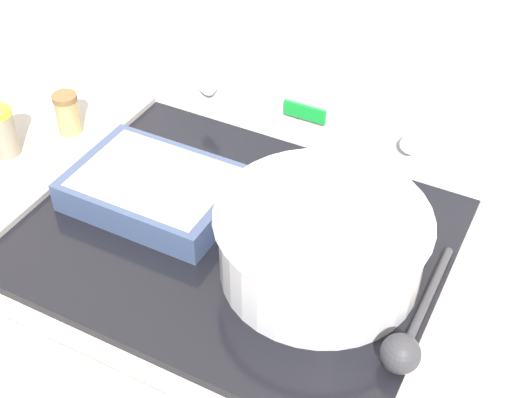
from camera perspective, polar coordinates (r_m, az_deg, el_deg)
stove_range at (r=1.65m, az=-0.91°, el=-13.76°), size 0.74×0.67×0.91m
control_panel at (r=1.46m, az=4.43°, el=7.29°), size 0.74×0.07×0.17m
side_counter at (r=1.92m, az=-18.05°, el=-5.75°), size 0.54×0.64×0.92m
mixing_bowl at (r=1.17m, az=5.26°, el=-3.24°), size 0.36×0.36×0.13m
casserole_dish at (r=1.35m, az=-8.10°, el=0.94°), size 0.31×0.22×0.06m
ladle at (r=1.11m, az=11.88°, el=-11.24°), size 0.06×0.30×0.06m
spice_jar_brown_cap at (r=1.54m, az=-14.84°, el=6.66°), size 0.05×0.05×0.09m
spice_jar_yellow_cap at (r=1.51m, az=-19.61°, el=5.12°), size 0.05×0.05×0.10m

